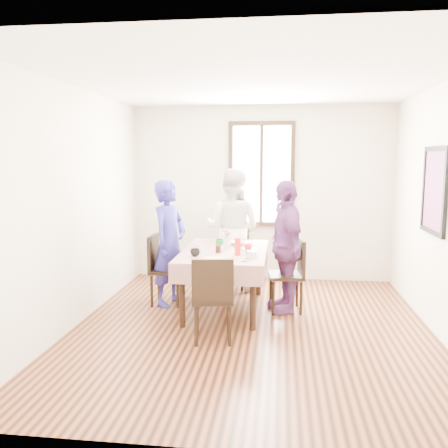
# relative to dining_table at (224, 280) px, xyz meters

# --- Properties ---
(ground) EXTENTS (4.50, 4.50, 0.00)m
(ground) POSITION_rel_dining_table_xyz_m (0.38, -0.62, -0.38)
(ground) COLOR black
(ground) RESTS_ON ground
(back_wall) EXTENTS (4.00, 0.00, 4.00)m
(back_wall) POSITION_rel_dining_table_xyz_m (0.38, 1.63, 0.98)
(back_wall) COLOR beige
(back_wall) RESTS_ON ground
(right_wall) EXTENTS (0.00, 4.50, 4.50)m
(right_wall) POSITION_rel_dining_table_xyz_m (2.38, -0.62, 0.98)
(right_wall) COLOR beige
(right_wall) RESTS_ON ground
(window_frame) EXTENTS (1.02, 0.06, 1.62)m
(window_frame) POSITION_rel_dining_table_xyz_m (0.38, 1.61, 1.27)
(window_frame) COLOR black
(window_frame) RESTS_ON back_wall
(window_pane) EXTENTS (0.90, 0.02, 1.50)m
(window_pane) POSITION_rel_dining_table_xyz_m (0.38, 1.62, 1.27)
(window_pane) COLOR white
(window_pane) RESTS_ON back_wall
(art_poster) EXTENTS (0.04, 0.76, 0.96)m
(art_poster) POSITION_rel_dining_table_xyz_m (2.36, -0.32, 1.18)
(art_poster) COLOR red
(art_poster) RESTS_ON right_wall
(dining_table) EXTENTS (0.92, 1.47, 0.75)m
(dining_table) POSITION_rel_dining_table_xyz_m (0.00, 0.00, 0.00)
(dining_table) COLOR black
(dining_table) RESTS_ON ground
(tablecloth) EXTENTS (1.04, 1.59, 0.01)m
(tablecloth) POSITION_rel_dining_table_xyz_m (0.00, 0.00, 0.38)
(tablecloth) COLOR #5F0305
(tablecloth) RESTS_ON dining_table
(chair_left) EXTENTS (0.42, 0.42, 0.91)m
(chair_left) POSITION_rel_dining_table_xyz_m (-0.77, 0.14, 0.08)
(chair_left) COLOR black
(chair_left) RESTS_ON ground
(chair_right) EXTENTS (0.46, 0.46, 0.91)m
(chair_right) POSITION_rel_dining_table_xyz_m (0.77, 0.05, 0.08)
(chair_right) COLOR black
(chair_right) RESTS_ON ground
(chair_far) EXTENTS (0.46, 0.46, 0.91)m
(chair_far) POSITION_rel_dining_table_xyz_m (0.00, 1.01, 0.08)
(chair_far) COLOR black
(chair_far) RESTS_ON ground
(chair_near) EXTENTS (0.48, 0.48, 0.91)m
(chair_near) POSITION_rel_dining_table_xyz_m (0.00, -1.01, 0.08)
(chair_near) COLOR black
(chair_near) RESTS_ON ground
(person_left) EXTENTS (0.57, 0.69, 1.62)m
(person_left) POSITION_rel_dining_table_xyz_m (-0.74, 0.14, 0.44)
(person_left) COLOR navy
(person_left) RESTS_ON ground
(person_far) EXTENTS (0.99, 0.86, 1.75)m
(person_far) POSITION_rel_dining_table_xyz_m (0.00, 1.00, 0.50)
(person_far) COLOR white
(person_far) RESTS_ON ground
(person_right) EXTENTS (0.64, 1.03, 1.64)m
(person_right) POSITION_rel_dining_table_xyz_m (0.74, 0.05, 0.45)
(person_right) COLOR #67356C
(person_right) RESTS_ON ground
(mug_black) EXTENTS (0.14, 0.14, 0.09)m
(mug_black) POSITION_rel_dining_table_xyz_m (-0.30, -0.40, 0.43)
(mug_black) COLOR black
(mug_black) RESTS_ON tablecloth
(mug_flag) EXTENTS (0.14, 0.14, 0.10)m
(mug_flag) POSITION_rel_dining_table_xyz_m (0.30, -0.09, 0.44)
(mug_flag) COLOR red
(mug_flag) RESTS_ON tablecloth
(mug_green) EXTENTS (0.15, 0.15, 0.08)m
(mug_green) POSITION_rel_dining_table_xyz_m (-0.10, 0.31, 0.43)
(mug_green) COLOR #0C7226
(mug_green) RESTS_ON tablecloth
(serving_bowl) EXTENTS (0.22, 0.22, 0.05)m
(serving_bowl) POSITION_rel_dining_table_xyz_m (0.14, 0.39, 0.41)
(serving_bowl) COLOR white
(serving_bowl) RESTS_ON tablecloth
(juice_carton) EXTENTS (0.07, 0.07, 0.21)m
(juice_carton) POSITION_rel_dining_table_xyz_m (0.19, -0.28, 0.49)
(juice_carton) COLOR red
(juice_carton) RESTS_ON tablecloth
(butter_tub) EXTENTS (0.13, 0.13, 0.06)m
(butter_tub) POSITION_rel_dining_table_xyz_m (0.36, -0.39, 0.42)
(butter_tub) COLOR white
(butter_tub) RESTS_ON tablecloth
(jam_jar) EXTENTS (0.07, 0.07, 0.09)m
(jam_jar) POSITION_rel_dining_table_xyz_m (-0.06, -0.17, 0.43)
(jam_jar) COLOR black
(jam_jar) RESTS_ON tablecloth
(drinking_glass) EXTENTS (0.07, 0.07, 0.11)m
(drinking_glass) POSITION_rel_dining_table_xyz_m (-0.28, -0.21, 0.44)
(drinking_glass) COLOR silver
(drinking_glass) RESTS_ON tablecloth
(smartphone) EXTENTS (0.07, 0.13, 0.01)m
(smartphone) POSITION_rel_dining_table_xyz_m (0.30, -0.56, 0.39)
(smartphone) COLOR black
(smartphone) RESTS_ON tablecloth
(flower_vase) EXTENTS (0.08, 0.08, 0.15)m
(flower_vase) POSITION_rel_dining_table_xyz_m (0.02, 0.05, 0.46)
(flower_vase) COLOR silver
(flower_vase) RESTS_ON tablecloth
(plate_right) EXTENTS (0.20, 0.20, 0.01)m
(plate_right) POSITION_rel_dining_table_xyz_m (0.29, 0.09, 0.39)
(plate_right) COLOR white
(plate_right) RESTS_ON tablecloth
(plate_far) EXTENTS (0.20, 0.20, 0.01)m
(plate_far) POSITION_rel_dining_table_xyz_m (0.02, 0.57, 0.39)
(plate_far) COLOR white
(plate_far) RESTS_ON tablecloth
(plate_near) EXTENTS (0.20, 0.20, 0.01)m
(plate_near) POSITION_rel_dining_table_xyz_m (-0.06, -0.53, 0.39)
(plate_near) COLOR white
(plate_near) RESTS_ON tablecloth
(butter_lid) EXTENTS (0.12, 0.12, 0.01)m
(butter_lid) POSITION_rel_dining_table_xyz_m (0.36, -0.39, 0.46)
(butter_lid) COLOR blue
(butter_lid) RESTS_ON butter_tub
(flower_bunch) EXTENTS (0.09, 0.09, 0.10)m
(flower_bunch) POSITION_rel_dining_table_xyz_m (0.02, 0.05, 0.59)
(flower_bunch) COLOR yellow
(flower_bunch) RESTS_ON flower_vase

